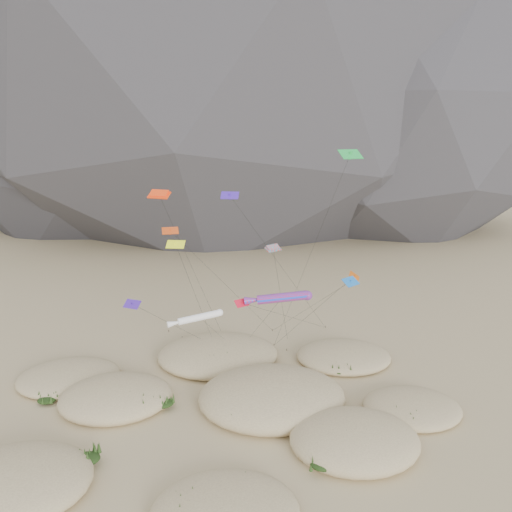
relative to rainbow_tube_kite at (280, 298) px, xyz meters
The scene contains 9 objects.
ground 15.42m from the rainbow_tube_kite, 118.85° to the right, with size 500.00×500.00×0.00m, color #CCB789.
dunes 12.83m from the rainbow_tube_kite, 152.57° to the right, with size 50.29×39.95×4.16m.
dune_grass 12.87m from the rainbow_tube_kite, 136.68° to the right, with size 40.30×27.11×1.45m.
kite_stakes 18.87m from the rainbow_tube_kite, 101.77° to the left, with size 24.04×8.53×0.30m.
rainbow_tube_kite is the anchor object (origin of this frame).
white_tube_kite 9.64m from the rainbow_tube_kite, behind, with size 7.70×13.94×9.70m.
orange_parafoil 17.45m from the rainbow_tube_kite, 166.75° to the left, with size 8.33×16.33×23.27m.
multi_parafoil 7.00m from the rainbow_tube_kite, 90.04° to the left, with size 4.59×9.63×16.20m.
delta_kites 6.51m from the rainbow_tube_kite, 115.48° to the left, with size 27.75×19.70×27.43m.
Camera 1 is at (-3.20, -43.43, 29.62)m, focal length 35.00 mm.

